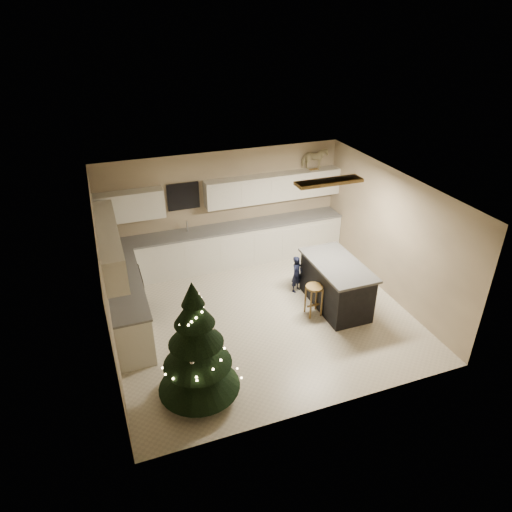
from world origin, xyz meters
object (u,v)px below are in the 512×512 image
object	(u,v)px
bar_stool	(314,293)
christmas_tree	(197,352)
island	(336,284)
toddler	(297,274)
rocking_horse	(315,159)

from	to	relation	value
bar_stool	christmas_tree	bearing A→B (deg)	-153.01
island	toddler	bearing A→B (deg)	124.27
island	christmas_tree	world-z (taller)	christmas_tree
toddler	rocking_horse	world-z (taller)	rocking_horse
island	christmas_tree	xyz separation A→B (m)	(-3.14, -1.46, 0.37)
christmas_tree	toddler	distance (m)	3.46
bar_stool	christmas_tree	distance (m)	2.94
bar_stool	rocking_horse	distance (m)	3.37
island	rocking_horse	xyz separation A→B (m)	(0.64, 2.47, 1.78)
bar_stool	toddler	world-z (taller)	toddler
bar_stool	rocking_horse	world-z (taller)	rocking_horse
rocking_horse	island	bearing A→B (deg)	175.67
bar_stool	christmas_tree	size ratio (longest dim) A/B	0.31
toddler	island	bearing A→B (deg)	-88.06
island	toddler	distance (m)	0.90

